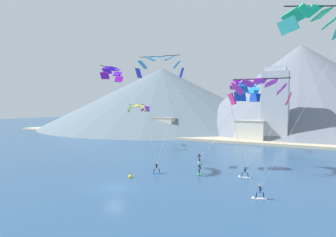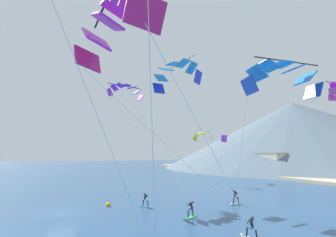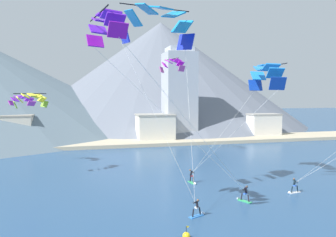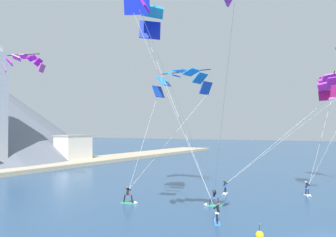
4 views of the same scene
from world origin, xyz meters
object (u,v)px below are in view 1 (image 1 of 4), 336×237
(parafoil_kite_near_trail, at_px, (160,64))
(race_marker_buoy, at_px, (130,176))
(kitesurfer_near_trail, at_px, (158,171))
(parafoil_kite_distant_low_drift, at_px, (137,108))
(parafoil_kite_mid_center, at_px, (312,20))
(parafoil_kite_far_right, at_px, (248,90))
(kitesurfer_far_right, at_px, (199,160))
(parafoil_kite_distant_high_outer, at_px, (145,108))
(parafoil_kite_near_lead, at_px, (259,89))
(parafoil_kite_distant_mid_solo, at_px, (236,83))
(kitesurfer_mid_center, at_px, (258,195))
(kitesurfer_far_left, at_px, (199,171))
(kitesurfer_near_lead, at_px, (243,174))
(parafoil_kite_far_left, at_px, (113,73))

(parafoil_kite_near_trail, bearing_deg, race_marker_buoy, -89.51)
(kitesurfer_near_trail, relative_size, parafoil_kite_distant_low_drift, 0.45)
(parafoil_kite_mid_center, xyz_separation_m, parafoil_kite_far_right, (-8.57, 18.04, -4.44))
(kitesurfer_far_right, bearing_deg, parafoil_kite_distant_high_outer, 145.04)
(kitesurfer_near_trail, xyz_separation_m, parafoil_kite_distant_low_drift, (-15.91, 17.36, 9.52))
(parafoil_kite_near_lead, height_order, parafoil_kite_distant_mid_solo, parafoil_kite_distant_mid_solo)
(parafoil_kite_distant_high_outer, height_order, parafoil_kite_distant_mid_solo, parafoil_kite_distant_mid_solo)
(kitesurfer_far_right, xyz_separation_m, parafoil_kite_far_right, (8.75, -1.13, 12.37))
(kitesurfer_near_trail, height_order, parafoil_kite_mid_center, parafoil_kite_mid_center)
(parafoil_kite_mid_center, relative_size, parafoil_kite_distant_mid_solo, 3.61)
(kitesurfer_mid_center, relative_size, parafoil_kite_near_lead, 0.14)
(parafoil_kite_near_trail, bearing_deg, kitesurfer_near_trail, -63.09)
(kitesurfer_far_right, bearing_deg, race_marker_buoy, -110.11)
(kitesurfer_far_left, bearing_deg, kitesurfer_near_lead, 9.49)
(kitesurfer_mid_center, height_order, parafoil_kite_near_lead, parafoil_kite_near_lead)
(kitesurfer_near_trail, relative_size, parafoil_kite_near_lead, 0.15)
(parafoil_kite_far_left, xyz_separation_m, parafoil_kite_distant_low_drift, (-8.24, 18.46, -5.61))
(kitesurfer_far_right, height_order, parafoil_kite_far_right, parafoil_kite_far_right)
(parafoil_kite_far_right, bearing_deg, parafoil_kite_far_left, -152.48)
(parafoil_kite_distant_mid_solo, bearing_deg, kitesurfer_far_right, -97.14)
(kitesurfer_near_lead, xyz_separation_m, parafoil_kite_distant_high_outer, (-30.21, 20.92, 9.36))
(parafoil_kite_near_lead, distance_m, race_marker_buoy, 21.61)
(kitesurfer_near_lead, distance_m, kitesurfer_far_left, 6.45)
(parafoil_kite_far_left, xyz_separation_m, parafoil_kite_distant_high_outer, (-10.56, 25.80, -5.76))
(kitesurfer_near_lead, xyz_separation_m, kitesurfer_far_right, (-9.21, 6.24, 0.09))
(kitesurfer_far_right, xyz_separation_m, race_marker_buoy, (-5.10, -13.93, -0.38))
(kitesurfer_near_trail, height_order, parafoil_kite_near_lead, parafoil_kite_near_lead)
(kitesurfer_near_trail, height_order, parafoil_kite_far_left, parafoil_kite_far_left)
(kitesurfer_mid_center, bearing_deg, kitesurfer_far_right, 130.95)
(kitesurfer_far_right, height_order, parafoil_kite_distant_high_outer, parafoil_kite_distant_high_outer)
(parafoil_kite_near_trail, height_order, parafoil_kite_far_right, parafoil_kite_near_trail)
(kitesurfer_near_lead, bearing_deg, parafoil_kite_distant_mid_solo, 106.32)
(kitesurfer_mid_center, height_order, parafoil_kite_far_left, parafoil_kite_far_left)
(parafoil_kite_mid_center, bearing_deg, parafoil_kite_distant_low_drift, 143.64)
(parafoil_kite_near_trail, distance_m, parafoil_kite_distant_low_drift, 19.91)
(parafoil_kite_far_left, bearing_deg, kitesurfer_mid_center, -8.16)
(parafoil_kite_near_trail, bearing_deg, parafoil_kite_distant_mid_solo, 72.15)
(race_marker_buoy, bearing_deg, parafoil_kite_far_left, 152.25)
(kitesurfer_far_right, bearing_deg, kitesurfer_far_left, -68.66)
(kitesurfer_far_right, bearing_deg, parafoil_kite_distant_mid_solo, 82.86)
(kitesurfer_near_trail, relative_size, parafoil_kite_near_trail, 0.10)
(kitesurfer_near_lead, bearing_deg, kitesurfer_far_right, 145.90)
(kitesurfer_far_right, height_order, parafoil_kite_distant_low_drift, parafoil_kite_distant_low_drift)
(kitesurfer_mid_center, height_order, race_marker_buoy, kitesurfer_mid_center)
(kitesurfer_near_trail, bearing_deg, parafoil_kite_distant_high_outer, 126.43)
(kitesurfer_near_trail, bearing_deg, kitesurfer_far_right, 74.57)
(race_marker_buoy, bearing_deg, parafoil_kite_distant_high_outer, 119.05)
(parafoil_kite_near_trail, bearing_deg, parafoil_kite_distant_high_outer, 128.41)
(parafoil_kite_distant_high_outer, relative_size, parafoil_kite_distant_low_drift, 1.07)
(kitesurfer_far_right, height_order, parafoil_kite_mid_center, parafoil_kite_mid_center)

